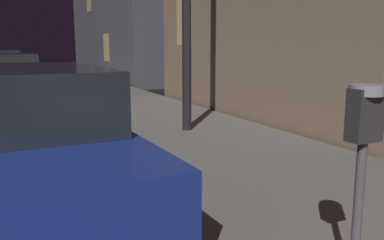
# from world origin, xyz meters

# --- Properties ---
(parking_meter) EXTENTS (0.19, 0.19, 1.27)m
(parking_meter) POSITION_xyz_m (4.52, 0.74, 1.12)
(parking_meter) COLOR #59595B
(parking_meter) RESTS_ON sidewalk
(car_blue) EXTENTS (2.02, 4.50, 1.43)m
(car_blue) POSITION_xyz_m (2.85, 3.42, 0.71)
(car_blue) COLOR navy
(car_blue) RESTS_ON ground
(car_yellow_cab) EXTENTS (2.04, 4.18, 1.43)m
(car_yellow_cab) POSITION_xyz_m (2.85, 10.01, 0.70)
(car_yellow_cab) COLOR gold
(car_yellow_cab) RESTS_ON ground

